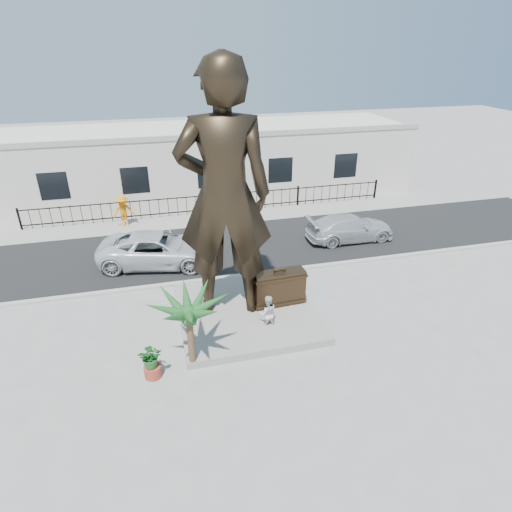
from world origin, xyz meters
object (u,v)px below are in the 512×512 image
at_px(suitcase, 279,288).
at_px(car_white, 159,249).
at_px(statue, 224,195).
at_px(tourist, 267,313).

height_order(suitcase, car_white, suitcase).
distance_m(statue, car_white, 6.80).
relative_size(tourist, car_white, 0.26).
distance_m(suitcase, tourist, 1.42).
bearing_deg(statue, tourist, 140.74).
xyz_separation_m(suitcase, tourist, (-0.79, -1.14, -0.29)).
bearing_deg(statue, car_white, -53.78).
height_order(statue, suitcase, statue).
relative_size(statue, tourist, 6.36).
distance_m(suitcase, car_white, 6.78).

